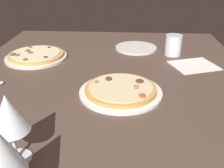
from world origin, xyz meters
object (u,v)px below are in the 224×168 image
at_px(wine_glass_near, 8,115).
at_px(water_glass, 173,46).
at_px(pizza_side, 36,56).
at_px(side_plate, 136,48).
at_px(pizza_main, 121,90).
at_px(paper_menu, 194,65).

xyz_separation_m(wine_glass_near, water_glass, (0.71, -0.44, -0.08)).
distance_m(pizza_side, water_glass, 0.61).
relative_size(water_glass, side_plate, 0.46).
distance_m(wine_glass_near, water_glass, 0.84).
distance_m(pizza_side, wine_glass_near, 0.66).
height_order(pizza_main, water_glass, water_glass).
bearing_deg(pizza_side, side_plate, -69.78).
distance_m(pizza_main, pizza_side, 0.49).
height_order(pizza_side, side_plate, pizza_side).
bearing_deg(pizza_side, paper_menu, -93.81).
bearing_deg(side_plate, pizza_main, 172.89).
bearing_deg(pizza_main, water_glass, -29.61).
xyz_separation_m(pizza_main, wine_glass_near, (-0.32, 0.22, 0.10)).
relative_size(water_glass, paper_menu, 0.53).
bearing_deg(water_glass, paper_menu, -152.21).
bearing_deg(paper_menu, wine_glass_near, 119.14).
distance_m(pizza_side, paper_menu, 0.67).
bearing_deg(wine_glass_near, pizza_main, -33.92).
relative_size(pizza_main, water_glass, 2.96).
distance_m(side_plate, paper_menu, 0.31).
xyz_separation_m(pizza_main, pizza_side, (0.30, 0.38, 0.00)).
xyz_separation_m(water_glass, paper_menu, (-0.13, -0.07, -0.04)).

